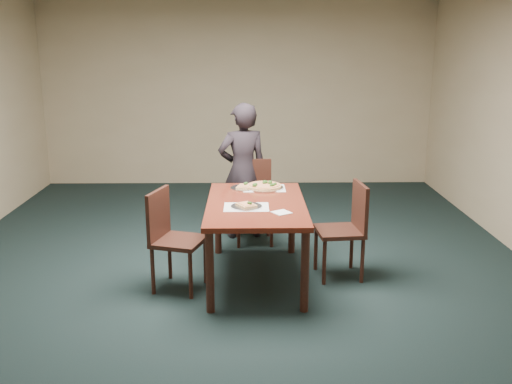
{
  "coord_description": "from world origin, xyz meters",
  "views": [
    {
      "loc": [
        0.14,
        -4.88,
        2.17
      ],
      "look_at": [
        0.22,
        0.16,
        0.85
      ],
      "focal_mm": 40.0,
      "sensor_mm": 36.0,
      "label": 1
    }
  ],
  "objects_px": {
    "diner": "(243,171)",
    "pizza_pan": "(264,186)",
    "dining_table": "(256,212)",
    "slice_plate_near": "(246,206)",
    "chair_left": "(171,234)",
    "chair_far": "(253,196)",
    "chair_right": "(348,224)",
    "slice_plate_far": "(244,187)"
  },
  "relations": [
    {
      "from": "dining_table",
      "to": "slice_plate_near",
      "type": "relative_size",
      "value": 5.36
    },
    {
      "from": "diner",
      "to": "pizza_pan",
      "type": "bearing_deg",
      "value": 93.15
    },
    {
      "from": "slice_plate_near",
      "to": "pizza_pan",
      "type": "bearing_deg",
      "value": 75.18
    },
    {
      "from": "chair_far",
      "to": "diner",
      "type": "xyz_separation_m",
      "value": [
        -0.12,
        0.12,
        0.25
      ]
    },
    {
      "from": "diner",
      "to": "slice_plate_near",
      "type": "bearing_deg",
      "value": 77.42
    },
    {
      "from": "chair_far",
      "to": "chair_left",
      "type": "height_order",
      "value": "same"
    },
    {
      "from": "chair_far",
      "to": "chair_left",
      "type": "bearing_deg",
      "value": -123.9
    },
    {
      "from": "diner",
      "to": "pizza_pan",
      "type": "xyz_separation_m",
      "value": [
        0.22,
        -0.71,
        0.0
      ]
    },
    {
      "from": "dining_table",
      "to": "chair_left",
      "type": "xyz_separation_m",
      "value": [
        -0.77,
        -0.19,
        -0.14
      ]
    },
    {
      "from": "dining_table",
      "to": "chair_far",
      "type": "xyz_separation_m",
      "value": [
        -0.01,
        1.11,
        -0.14
      ]
    },
    {
      "from": "dining_table",
      "to": "chair_right",
      "type": "distance_m",
      "value": 0.88
    },
    {
      "from": "chair_right",
      "to": "slice_plate_near",
      "type": "xyz_separation_m",
      "value": [
        -0.95,
        -0.21,
        0.25
      ]
    },
    {
      "from": "chair_right",
      "to": "slice_plate_far",
      "type": "relative_size",
      "value": 3.25
    },
    {
      "from": "diner",
      "to": "chair_right",
      "type": "bearing_deg",
      "value": 115.86
    },
    {
      "from": "dining_table",
      "to": "chair_right",
      "type": "xyz_separation_m",
      "value": [
        0.87,
        0.06,
        -0.14
      ]
    },
    {
      "from": "dining_table",
      "to": "slice_plate_far",
      "type": "bearing_deg",
      "value": 101.65
    },
    {
      "from": "slice_plate_near",
      "to": "chair_far",
      "type": "bearing_deg",
      "value": 86.55
    },
    {
      "from": "dining_table",
      "to": "slice_plate_near",
      "type": "bearing_deg",
      "value": -120.14
    },
    {
      "from": "diner",
      "to": "chair_far",
      "type": "bearing_deg",
      "value": 119.56
    },
    {
      "from": "chair_far",
      "to": "slice_plate_near",
      "type": "xyz_separation_m",
      "value": [
        -0.08,
        -1.26,
        0.25
      ]
    },
    {
      "from": "diner",
      "to": "pizza_pan",
      "type": "height_order",
      "value": "diner"
    },
    {
      "from": "pizza_pan",
      "to": "slice_plate_far",
      "type": "xyz_separation_m",
      "value": [
        -0.2,
        0.0,
        -0.01
      ]
    },
    {
      "from": "dining_table",
      "to": "pizza_pan",
      "type": "height_order",
      "value": "pizza_pan"
    },
    {
      "from": "pizza_pan",
      "to": "chair_right",
      "type": "bearing_deg",
      "value": -31.47
    },
    {
      "from": "dining_table",
      "to": "chair_left",
      "type": "relative_size",
      "value": 1.65
    },
    {
      "from": "chair_far",
      "to": "chair_left",
      "type": "relative_size",
      "value": 1.0
    },
    {
      "from": "chair_far",
      "to": "pizza_pan",
      "type": "height_order",
      "value": "chair_far"
    },
    {
      "from": "dining_table",
      "to": "chair_left",
      "type": "distance_m",
      "value": 0.8
    },
    {
      "from": "slice_plate_near",
      "to": "chair_right",
      "type": "bearing_deg",
      "value": 12.22
    },
    {
      "from": "diner",
      "to": "slice_plate_near",
      "type": "xyz_separation_m",
      "value": [
        0.04,
        -1.38,
        -0.01
      ]
    },
    {
      "from": "diner",
      "to": "slice_plate_near",
      "type": "distance_m",
      "value": 1.39
    },
    {
      "from": "chair_right",
      "to": "dining_table",
      "type": "bearing_deg",
      "value": -92.05
    },
    {
      "from": "diner",
      "to": "slice_plate_far",
      "type": "height_order",
      "value": "diner"
    },
    {
      "from": "dining_table",
      "to": "slice_plate_far",
      "type": "distance_m",
      "value": 0.55
    },
    {
      "from": "chair_far",
      "to": "chair_right",
      "type": "distance_m",
      "value": 1.37
    },
    {
      "from": "chair_far",
      "to": "slice_plate_far",
      "type": "bearing_deg",
      "value": -103.18
    },
    {
      "from": "chair_right",
      "to": "diner",
      "type": "xyz_separation_m",
      "value": [
        -0.99,
        1.18,
        0.25
      ]
    },
    {
      "from": "chair_far",
      "to": "dining_table",
      "type": "bearing_deg",
      "value": -92.97
    },
    {
      "from": "chair_right",
      "to": "pizza_pan",
      "type": "height_order",
      "value": "chair_right"
    },
    {
      "from": "pizza_pan",
      "to": "chair_left",
      "type": "bearing_deg",
      "value": -140.38
    },
    {
      "from": "diner",
      "to": "pizza_pan",
      "type": "relative_size",
      "value": 3.99
    },
    {
      "from": "chair_right",
      "to": "slice_plate_near",
      "type": "height_order",
      "value": "chair_right"
    }
  ]
}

